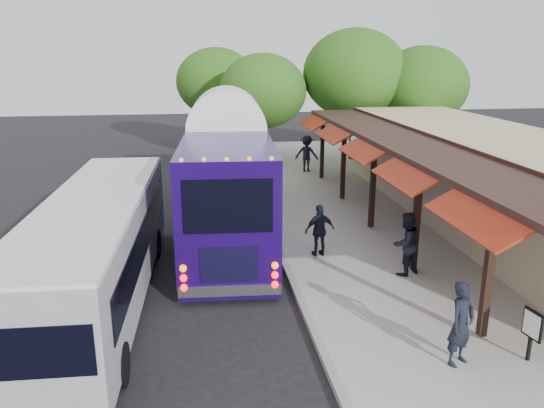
{
  "coord_description": "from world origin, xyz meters",
  "views": [
    {
      "loc": [
        -2.54,
        -14.11,
        6.51
      ],
      "look_at": [
        -0.23,
        2.09,
        1.8
      ],
      "focal_mm": 35.0,
      "sensor_mm": 36.0,
      "label": 1
    }
  ],
  "objects_px": {
    "ped_c": "(320,230)",
    "sign_board": "(532,327)",
    "ped_d": "(307,154)",
    "coach_bus": "(228,171)",
    "ped_a": "(461,324)",
    "city_bus": "(98,246)",
    "ped_b": "(406,244)"
  },
  "relations": [
    {
      "from": "ped_c",
      "to": "sign_board",
      "type": "height_order",
      "value": "ped_c"
    },
    {
      "from": "ped_c",
      "to": "ped_d",
      "type": "xyz_separation_m",
      "value": [
        2.15,
        12.4,
        0.14
      ]
    },
    {
      "from": "coach_bus",
      "to": "ped_a",
      "type": "distance_m",
      "value": 10.98
    },
    {
      "from": "city_bus",
      "to": "sign_board",
      "type": "bearing_deg",
      "value": -22.93
    },
    {
      "from": "ped_d",
      "to": "sign_board",
      "type": "bearing_deg",
      "value": 113.56
    },
    {
      "from": "ped_c",
      "to": "ped_a",
      "type": "bearing_deg",
      "value": 93.25
    },
    {
      "from": "ped_b",
      "to": "ped_d",
      "type": "height_order",
      "value": "ped_d"
    },
    {
      "from": "coach_bus",
      "to": "ped_d",
      "type": "relative_size",
      "value": 6.7
    },
    {
      "from": "ped_c",
      "to": "ped_d",
      "type": "distance_m",
      "value": 12.59
    },
    {
      "from": "coach_bus",
      "to": "ped_d",
      "type": "xyz_separation_m",
      "value": [
        4.85,
        8.81,
        -1.12
      ]
    },
    {
      "from": "ped_b",
      "to": "sign_board",
      "type": "bearing_deg",
      "value": 76.57
    },
    {
      "from": "ped_b",
      "to": "ped_c",
      "type": "relative_size",
      "value": 1.12
    },
    {
      "from": "coach_bus",
      "to": "ped_d",
      "type": "height_order",
      "value": "coach_bus"
    },
    {
      "from": "city_bus",
      "to": "ped_d",
      "type": "relative_size",
      "value": 5.55
    },
    {
      "from": "ped_c",
      "to": "sign_board",
      "type": "relative_size",
      "value": 1.46
    },
    {
      "from": "ped_c",
      "to": "ped_b",
      "type": "bearing_deg",
      "value": 129.74
    },
    {
      "from": "ped_c",
      "to": "coach_bus",
      "type": "bearing_deg",
      "value": -62.79
    },
    {
      "from": "city_bus",
      "to": "ped_c",
      "type": "xyz_separation_m",
      "value": [
        6.46,
        2.2,
        -0.62
      ]
    },
    {
      "from": "coach_bus",
      "to": "city_bus",
      "type": "distance_m",
      "value": 6.93
    },
    {
      "from": "ped_a",
      "to": "ped_c",
      "type": "distance_m",
      "value": 6.66
    },
    {
      "from": "ped_c",
      "to": "sign_board",
      "type": "xyz_separation_m",
      "value": [
        3.04,
        -6.6,
        -0.06
      ]
    },
    {
      "from": "ped_d",
      "to": "sign_board",
      "type": "distance_m",
      "value": 19.02
    },
    {
      "from": "city_bus",
      "to": "ped_b",
      "type": "height_order",
      "value": "city_bus"
    },
    {
      "from": "ped_a",
      "to": "ped_b",
      "type": "bearing_deg",
      "value": 51.99
    },
    {
      "from": "city_bus",
      "to": "ped_d",
      "type": "xyz_separation_m",
      "value": [
        8.61,
        14.6,
        -0.48
      ]
    },
    {
      "from": "ped_a",
      "to": "city_bus",
      "type": "bearing_deg",
      "value": 121.58
    },
    {
      "from": "city_bus",
      "to": "ped_b",
      "type": "relative_size",
      "value": 5.75
    },
    {
      "from": "sign_board",
      "to": "city_bus",
      "type": "bearing_deg",
      "value": 146.4
    },
    {
      "from": "coach_bus",
      "to": "ped_d",
      "type": "bearing_deg",
      "value": 64.56
    },
    {
      "from": "coach_bus",
      "to": "city_bus",
      "type": "height_order",
      "value": "coach_bus"
    },
    {
      "from": "ped_a",
      "to": "ped_d",
      "type": "xyz_separation_m",
      "value": [
        0.64,
        18.88,
        0.06
      ]
    },
    {
      "from": "ped_a",
      "to": "ped_b",
      "type": "relative_size",
      "value": 0.97
    }
  ]
}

